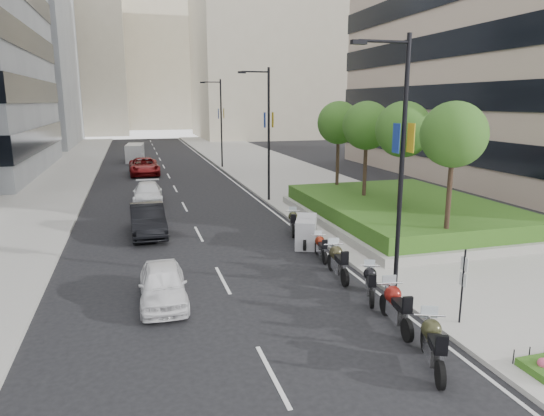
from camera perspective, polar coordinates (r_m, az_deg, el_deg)
name	(u,v)px	position (r m, az deg, el deg)	size (l,w,h in m)	color
ground	(291,318)	(15.97, 2.27, -12.85)	(160.00, 160.00, 0.00)	black
sidewalk_right	(282,174)	(46.25, 1.22, 4.06)	(10.00, 100.00, 0.15)	#9E9B93
sidewalk_left	(43,184)	(44.83, -25.39, 2.59)	(8.00, 100.00, 0.15)	#9E9B93
lane_edge	(228,177)	(44.99, -5.25, 3.68)	(0.12, 100.00, 0.01)	silver
lane_centre	(170,179)	(44.33, -11.88, 3.34)	(0.12, 100.00, 0.01)	silver
building_cream_right	(270,42)	(98.03, -0.20, 18.99)	(28.00, 24.00, 36.00)	#B7AD93
building_cream_left	(60,51)	(114.94, -23.70, 16.53)	(26.00, 24.00, 34.00)	#B7AD93
building_cream_centre	(153,53)	(134.41, -13.80, 17.30)	(30.00, 24.00, 38.00)	#B7AD93
planter	(403,218)	(28.56, 15.16, -1.09)	(10.00, 14.00, 0.40)	gray
hedge	(404,207)	(28.43, 15.22, 0.09)	(9.40, 13.40, 0.80)	#244D16
tree_0	(454,135)	(22.05, 20.60, 8.03)	(2.80, 2.80, 6.30)	#332319
tree_1	(403,130)	(25.37, 15.21, 8.86)	(2.80, 2.80, 6.30)	#332319
tree_2	(367,126)	(28.87, 11.08, 9.45)	(2.80, 2.80, 6.30)	#332319
tree_3	(339,123)	(32.48, 7.85, 9.87)	(2.80, 2.80, 6.30)	#332319
lamp_post_0	(399,154)	(17.18, 14.66, 6.18)	(2.34, 0.45, 9.00)	black
lamp_post_1	(266,128)	(32.92, -0.65, 9.39)	(2.34, 0.45, 9.00)	black
lamp_post_2	(220,119)	(50.49, -6.17, 10.38)	(2.34, 0.45, 9.00)	black
parking_sign	(463,282)	(15.92, 21.52, -8.15)	(0.06, 0.32, 2.50)	black
motorcycle_0	(433,344)	(13.69, 18.38, -14.98)	(1.15, 2.35, 1.23)	black
motorcycle_1	(395,307)	(15.62, 14.32, -11.19)	(0.83, 2.48, 1.24)	black
motorcycle_2	(370,283)	(17.57, 11.48, -8.65)	(1.01, 2.03, 1.07)	black
motorcycle_3	(338,262)	(19.32, 7.73, -6.27)	(0.83, 2.47, 1.23)	black
motorcycle_4	(321,247)	(21.53, 5.75, -4.62)	(0.66, 1.97, 0.98)	black
motorcycle_5	(306,232)	(23.38, 4.04, -2.80)	(1.73, 2.45, 1.38)	black
motorcycle_6	(293,222)	(25.51, 2.49, -1.69)	(0.91, 2.19, 1.12)	black
car_a	(163,284)	(17.26, -12.72, -8.75)	(1.58, 3.93, 1.34)	white
car_b	(148,220)	(25.97, -14.43, -1.37)	(1.69, 4.84, 1.59)	black
car_c	(148,193)	(34.16, -14.40, 1.70)	(1.92, 4.73, 1.37)	white
car_d	(144,166)	(47.52, -14.82, 4.76)	(2.67, 5.79, 1.61)	maroon
delivery_van	(135,154)	(58.34, -15.81, 6.18)	(2.21, 4.89, 1.99)	#B7B8BA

